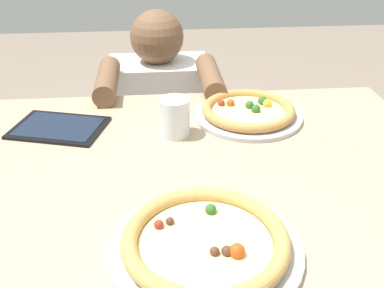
% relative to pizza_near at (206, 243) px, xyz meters
% --- Properties ---
extents(dining_table, '(1.30, 0.92, 0.75)m').
position_rel_pizza_near_xyz_m(dining_table, '(-0.02, 0.27, -0.12)').
color(dining_table, tan).
rests_on(dining_table, ground).
extents(pizza_near, '(0.35, 0.35, 0.04)m').
position_rel_pizza_near_xyz_m(pizza_near, '(0.00, 0.00, 0.00)').
color(pizza_near, '#B7B7BC').
rests_on(pizza_near, dining_table).
extents(pizza_far, '(0.31, 0.31, 0.04)m').
position_rel_pizza_near_xyz_m(pizza_far, '(0.18, 0.54, -0.00)').
color(pizza_far, '#B7B7BC').
rests_on(pizza_far, dining_table).
extents(water_cup_clear, '(0.08, 0.08, 0.10)m').
position_rel_pizza_near_xyz_m(water_cup_clear, '(-0.03, 0.45, 0.03)').
color(water_cup_clear, silver).
rests_on(water_cup_clear, dining_table).
extents(tablet, '(0.28, 0.23, 0.01)m').
position_rel_pizza_near_xyz_m(tablet, '(-0.34, 0.51, -0.01)').
color(tablet, black).
rests_on(tablet, dining_table).
extents(diner_seated, '(0.40, 0.52, 0.95)m').
position_rel_pizza_near_xyz_m(diner_seated, '(-0.06, 1.00, -0.33)').
color(diner_seated, '#333847').
rests_on(diner_seated, ground).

